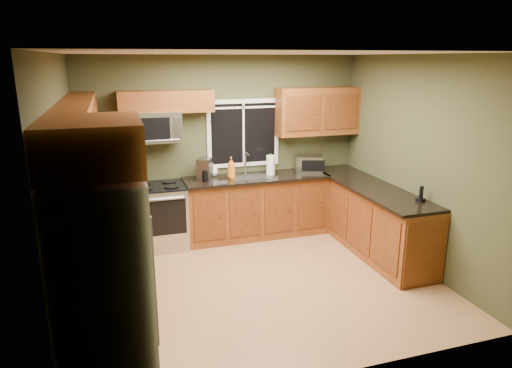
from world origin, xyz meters
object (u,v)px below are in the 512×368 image
soap_bottle_a (231,168)px  coffee_maker (205,170)px  microwave (153,127)px  cordless_phone (421,197)px  toaster_oven (309,164)px  soap_bottle_c (213,170)px  soap_bottle_b (271,166)px  range (159,216)px  kettle (208,169)px  refrigerator (105,284)px  paper_towel_roll (271,165)px

soap_bottle_a → coffee_maker: bearing=179.5°
microwave → cordless_phone: 3.65m
toaster_oven → soap_bottle_c: bearing=173.2°
soap_bottle_a → soap_bottle_c: size_ratio=1.67×
coffee_maker → soap_bottle_c: (0.16, 0.20, -0.05)m
coffee_maker → cordless_phone: (2.35, -1.80, -0.09)m
soap_bottle_b → soap_bottle_c: soap_bottle_b is taller
microwave → toaster_oven: microwave is taller
range → soap_bottle_c: bearing=15.2°
toaster_oven → soap_bottle_a: 1.25m
kettle → soap_bottle_b: bearing=1.6°
kettle → cordless_phone: (2.27, -1.92, -0.07)m
range → coffee_maker: (0.68, 0.03, 0.62)m
coffee_maker → soap_bottle_c: 0.26m
microwave → kettle: bearing=1.0°
microwave → soap_bottle_b: bearing=1.3°
range → kettle: (0.76, 0.15, 0.60)m
cordless_phone → refrigerator: bearing=-164.9°
refrigerator → microwave: microwave is taller
cordless_phone → range: bearing=149.7°
refrigerator → paper_towel_roll: 3.70m
paper_towel_roll → toaster_oven: bearing=0.4°
soap_bottle_b → cordless_phone: soap_bottle_b is taller
refrigerator → range: refrigerator is taller
paper_towel_roll → soap_bottle_a: (-0.62, -0.02, 0.01)m
refrigerator → kettle: 3.26m
range → toaster_oven: 2.41m
refrigerator → toaster_oven: 4.14m
microwave → soap_bottle_c: (0.85, 0.09, -0.70)m
microwave → toaster_oven: 2.43m
paper_towel_roll → cordless_phone: bearing=-53.8°
range → microwave: microwave is taller
toaster_oven → refrigerator: bearing=-136.9°
refrigerator → toaster_oven: size_ratio=3.75×
cordless_phone → coffee_maker: bearing=142.5°
coffee_maker → kettle: bearing=57.4°
microwave → soap_bottle_a: size_ratio=2.41×
refrigerator → paper_towel_roll: refrigerator is taller
kettle → soap_bottle_a: (0.32, -0.12, 0.03)m
toaster_oven → soap_bottle_b: toaster_oven is taller
cordless_phone → toaster_oven: bearing=110.9°
paper_towel_roll → cordless_phone: size_ratio=1.70×
soap_bottle_b → soap_bottle_c: bearing=176.6°
coffee_maker → soap_bottle_b: coffee_maker is taller
refrigerator → range: (0.69, 2.77, -0.43)m
toaster_oven → cordless_phone: 1.95m
refrigerator → coffee_maker: bearing=63.9°
coffee_maker → soap_bottle_a: (0.40, -0.00, 0.01)m
coffee_maker → soap_bottle_a: coffee_maker is taller
range → toaster_oven: size_ratio=1.96×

